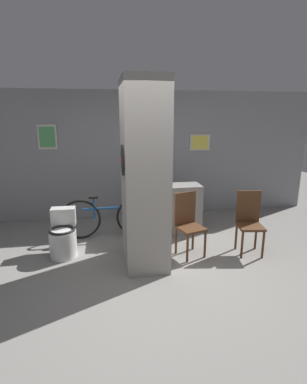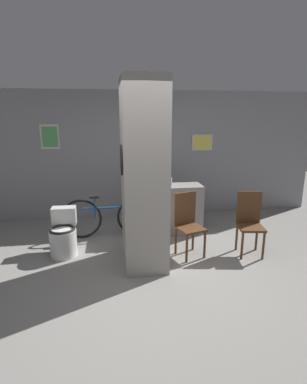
# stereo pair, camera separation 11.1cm
# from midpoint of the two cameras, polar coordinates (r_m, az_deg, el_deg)

# --- Properties ---
(ground_plane) EXTENTS (14.00, 14.00, 0.00)m
(ground_plane) POSITION_cam_midpoint_polar(r_m,az_deg,el_deg) (4.20, -1.58, -15.85)
(ground_plane) COLOR gray
(wall_back) EXTENTS (8.00, 0.09, 2.60)m
(wall_back) POSITION_cam_midpoint_polar(r_m,az_deg,el_deg) (6.29, -5.11, 6.99)
(wall_back) COLOR gray
(wall_back) RESTS_ON ground_plane
(pillar_center) EXTENTS (0.62, 0.96, 2.60)m
(pillar_center) POSITION_cam_midpoint_polar(r_m,az_deg,el_deg) (4.18, -2.56, 3.18)
(pillar_center) COLOR gray
(pillar_center) RESTS_ON ground_plane
(counter_shelf) EXTENTS (1.17, 0.44, 0.90)m
(counter_shelf) POSITION_cam_midpoint_polar(r_m,az_deg,el_deg) (5.47, 2.23, -3.30)
(counter_shelf) COLOR gray
(counter_shelf) RESTS_ON ground_plane
(toilet) EXTENTS (0.41, 0.57, 0.70)m
(toilet) POSITION_cam_midpoint_polar(r_m,az_deg,el_deg) (4.87, -17.47, -8.15)
(toilet) COLOR silver
(toilet) RESTS_ON ground_plane
(chair_near_pillar) EXTENTS (0.47, 0.47, 0.98)m
(chair_near_pillar) POSITION_cam_midpoint_polar(r_m,az_deg,el_deg) (4.64, 5.93, -5.65)
(chair_near_pillar) COLOR #4C2D19
(chair_near_pillar) RESTS_ON ground_plane
(chair_by_doorway) EXTENTS (0.43, 0.43, 0.98)m
(chair_by_doorway) POSITION_cam_midpoint_polar(r_m,az_deg,el_deg) (4.90, 17.15, -5.12)
(chair_by_doorway) COLOR #4C2D19
(chair_by_doorway) RESTS_ON ground_plane
(bicycle) EXTENTS (1.69, 0.42, 0.76)m
(bicycle) POSITION_cam_midpoint_polar(r_m,az_deg,el_deg) (5.36, -9.11, -4.77)
(bicycle) COLOR black
(bicycle) RESTS_ON ground_plane
(bottle_tall) EXTENTS (0.06, 0.06, 0.32)m
(bottle_tall) POSITION_cam_midpoint_polar(r_m,az_deg,el_deg) (5.22, 1.29, 2.26)
(bottle_tall) COLOR #19598C
(bottle_tall) RESTS_ON counter_shelf
(bottle_short) EXTENTS (0.07, 0.07, 0.24)m
(bottle_short) POSITION_cam_midpoint_polar(r_m,az_deg,el_deg) (5.25, 2.40, 2.00)
(bottle_short) COLOR silver
(bottle_short) RESTS_ON counter_shelf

